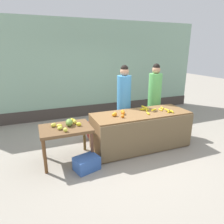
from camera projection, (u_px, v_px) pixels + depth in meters
name	position (u px, v px, depth m)	size (l,w,h in m)	color
ground_plane	(125.00, 149.00, 4.59)	(24.00, 24.00, 0.00)	gray
market_wall_back	(90.00, 70.00, 6.61)	(7.89, 0.23, 3.08)	#8CB299
fruit_stall_counter	(141.00, 130.00, 4.59)	(2.20, 0.84, 0.82)	brown
side_table_wooden	(66.00, 132.00, 3.94)	(0.98, 0.71, 0.72)	brown
banana_bunch_pile	(155.00, 110.00, 4.60)	(0.65, 0.63, 0.07)	yellow
orange_pile	(119.00, 114.00, 4.28)	(0.34, 0.34, 0.09)	orange
mango_papaya_pile	(68.00, 123.00, 3.97)	(0.60, 0.59, 0.14)	#E1D649
vendor_woman_blue_shirt	(124.00, 102.00, 4.98)	(0.34, 0.34, 1.82)	#33333D
vendor_woman_green_shirt	(154.00, 98.00, 5.35)	(0.34, 0.34, 1.83)	#33333D
produce_crate	(87.00, 163.00, 3.77)	(0.44, 0.32, 0.26)	#3359A5
produce_sack	(92.00, 130.00, 4.95)	(0.36, 0.30, 0.53)	maroon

